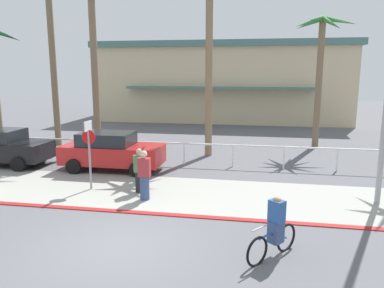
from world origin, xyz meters
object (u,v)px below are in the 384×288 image
(pedestrian_0, at_px, (140,172))
(palm_tree_4, at_px, (321,45))
(stop_sign_bike_lane, at_px, (89,145))
(cyclist_blue_0, at_px, (275,229))
(palm_tree_3, at_px, (209,29))
(pedestrian_1, at_px, (144,177))
(palm_tree_1, at_px, (50,22))
(car_red_1, at_px, (111,151))
(car_black_0, at_px, (1,147))
(palm_tree_2, at_px, (93,27))

(pedestrian_0, bearing_deg, palm_tree_4, 53.01)
(stop_sign_bike_lane, height_order, pedestrian_0, stop_sign_bike_lane)
(cyclist_blue_0, bearing_deg, palm_tree_3, 105.94)
(palm_tree_3, bearing_deg, pedestrian_1, -99.48)
(palm_tree_1, xyz_separation_m, car_red_1, (5.40, -4.93, -6.13))
(palm_tree_1, distance_m, pedestrian_1, 13.19)
(palm_tree_4, height_order, cyclist_blue_0, palm_tree_4)
(car_red_1, height_order, pedestrian_0, car_red_1)
(palm_tree_1, relative_size, pedestrian_1, 5.47)
(car_black_0, height_order, cyclist_blue_0, car_black_0)
(car_black_0, bearing_deg, car_red_1, 0.70)
(palm_tree_2, relative_size, pedestrian_1, 5.09)
(palm_tree_3, relative_size, palm_tree_4, 1.19)
(stop_sign_bike_lane, height_order, palm_tree_2, palm_tree_2)
(palm_tree_1, xyz_separation_m, pedestrian_0, (7.59, -7.70, -6.25))
(palm_tree_3, relative_size, pedestrian_0, 5.36)
(palm_tree_3, height_order, car_black_0, palm_tree_3)
(stop_sign_bike_lane, xyz_separation_m, palm_tree_3, (3.51, 6.45, 4.65))
(palm_tree_3, bearing_deg, car_red_1, -135.90)
(palm_tree_2, bearing_deg, stop_sign_bike_lane, -68.32)
(car_black_0, distance_m, pedestrian_1, 8.70)
(palm_tree_3, bearing_deg, pedestrian_0, -104.09)
(palm_tree_2, distance_m, pedestrian_1, 10.35)
(stop_sign_bike_lane, distance_m, palm_tree_3, 8.69)
(palm_tree_3, relative_size, car_black_0, 1.98)
(palm_tree_1, distance_m, palm_tree_4, 15.21)
(palm_tree_2, distance_m, pedestrian_0, 9.68)
(palm_tree_1, xyz_separation_m, pedestrian_1, (8.01, -8.45, -6.20))
(car_red_1, bearing_deg, cyclist_blue_0, -45.00)
(stop_sign_bike_lane, relative_size, car_red_1, 0.58)
(palm_tree_1, bearing_deg, pedestrian_1, -46.53)
(car_red_1, height_order, pedestrian_1, pedestrian_1)
(car_black_0, xyz_separation_m, pedestrian_0, (7.57, -2.70, -0.13))
(palm_tree_2, relative_size, car_red_1, 1.99)
(pedestrian_1, bearing_deg, cyclist_blue_0, -38.10)
(stop_sign_bike_lane, bearing_deg, cyclist_blue_0, -31.89)
(palm_tree_3, height_order, cyclist_blue_0, palm_tree_3)
(palm_tree_4, xyz_separation_m, car_red_1, (-9.60, -7.07, -4.83))
(palm_tree_3, xyz_separation_m, palm_tree_4, (5.79, 3.38, -0.63))
(palm_tree_2, relative_size, palm_tree_4, 1.19)
(palm_tree_1, height_order, cyclist_blue_0, palm_tree_1)
(palm_tree_3, distance_m, car_red_1, 7.61)
(cyclist_blue_0, distance_m, pedestrian_1, 5.34)
(stop_sign_bike_lane, xyz_separation_m, palm_tree_4, (9.30, 9.83, 4.03))
(car_black_0, xyz_separation_m, cyclist_blue_0, (12.19, -6.74, -0.18))
(car_red_1, xyz_separation_m, cyclist_blue_0, (6.81, -6.81, -0.18))
(palm_tree_4, distance_m, pedestrian_1, 13.60)
(palm_tree_1, xyz_separation_m, palm_tree_4, (15.00, 2.14, -1.29))
(palm_tree_3, bearing_deg, cyclist_blue_0, -74.06)
(car_red_1, bearing_deg, palm_tree_2, 121.78)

